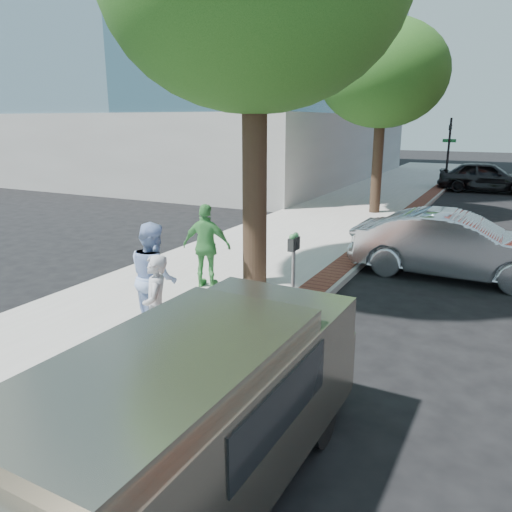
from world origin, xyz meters
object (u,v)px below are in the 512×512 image
Objects in this scene: parking_meter at (294,255)px; person_green at (207,246)px; person_officer at (154,276)px; van at (198,409)px; person_gray at (156,309)px; sedan_silver at (455,246)px; bg_car at (486,177)px.

person_green is (-2.16, 0.37, -0.15)m from parking_meter.
person_officer reaches higher than van.
parking_meter is 3.04m from person_gray.
sedan_silver is 16.63m from bg_car.
van is at bearing 169.23° from person_officer.
person_officer is at bearing 135.39° from van.
van is at bearing 13.87° from person_gray.
person_green is at bearing 167.86° from person_gray.
bg_car is (2.18, 20.63, -0.40)m from parking_meter.
person_green reaches higher than bg_car.
person_green is (-0.43, 2.32, -0.03)m from person_officer.
sedan_silver is at bearing 178.88° from bg_car.
person_officer is 3.97m from van.
bg_car is 1.00× the size of van.
parking_meter reaches higher than sedan_silver.
van is (1.04, -4.79, -0.27)m from parking_meter.
bg_car is (-0.25, 16.63, 0.02)m from sedan_silver.
person_gray is (-0.96, -2.87, -0.24)m from parking_meter.
bg_car is (3.91, 22.58, -0.28)m from person_officer.
van is (-1.14, -25.42, 0.14)m from bg_car.
bg_car is at bearing 88.49° from van.
person_green reaches higher than parking_meter.
bg_car is at bearing 83.96° from parking_meter.
bg_car reaches higher than sedan_silver.
van reaches higher than sedan_silver.
parking_meter is 0.82× the size of person_green.
person_officer is at bearing -131.63° from parking_meter.
parking_meter is 0.79× the size of person_officer.
person_officer is 2.36m from person_green.
person_officer is 7.27m from sedan_silver.
parking_meter is 2.61m from person_officer.
person_green is (-1.20, 3.24, 0.09)m from person_gray.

